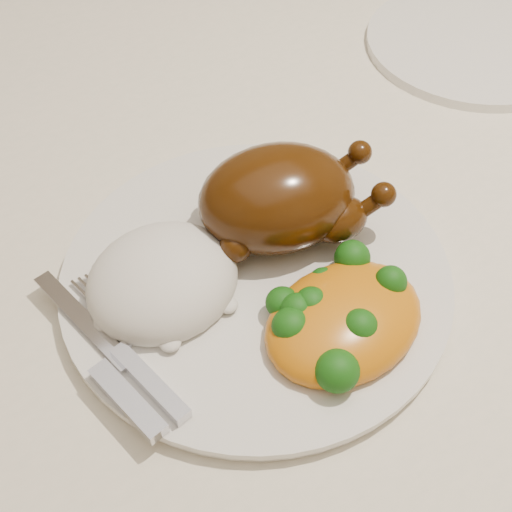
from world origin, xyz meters
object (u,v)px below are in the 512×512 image
dinner_plate (256,278)px  side_plate (473,43)px  dining_table (288,243)px  roast_chicken (282,198)px

dinner_plate → side_plate: dinner_plate is taller
side_plate → dining_table: bearing=-167.6°
dinner_plate → roast_chicken: bearing=34.8°
dining_table → dinner_plate: 0.18m
dinner_plate → roast_chicken: size_ratio=1.82×
dining_table → side_plate: 0.30m
dinner_plate → side_plate: (0.37, 0.16, -0.00)m
dinner_plate → dining_table: bearing=45.2°
dining_table → roast_chicken: bearing=-129.2°
dining_table → roast_chicken: 0.18m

